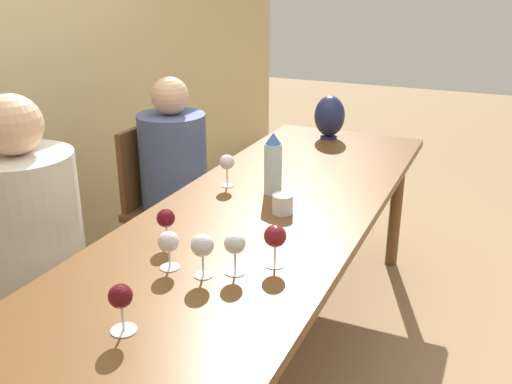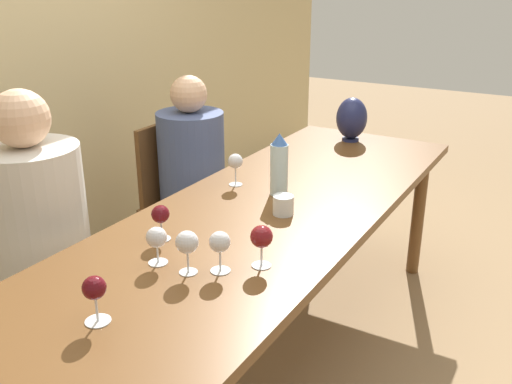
# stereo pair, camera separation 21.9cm
# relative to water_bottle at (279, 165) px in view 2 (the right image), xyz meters

# --- Properties ---
(ground_plane) EXTENTS (14.00, 14.00, 0.00)m
(ground_plane) POSITION_rel_water_bottle_xyz_m (-0.20, -0.03, -0.90)
(ground_plane) COLOR #937551
(dining_table) EXTENTS (2.66, 0.85, 0.77)m
(dining_table) POSITION_rel_water_bottle_xyz_m (-0.20, -0.03, -0.20)
(dining_table) COLOR brown
(dining_table) RESTS_ON ground_plane
(water_bottle) EXTENTS (0.08, 0.08, 0.27)m
(water_bottle) POSITION_rel_water_bottle_xyz_m (0.00, 0.00, 0.00)
(water_bottle) COLOR #ADCCD6
(water_bottle) RESTS_ON dining_table
(water_tumbler) EXTENTS (0.08, 0.08, 0.08)m
(water_tumbler) POSITION_rel_water_bottle_xyz_m (-0.18, -0.12, -0.09)
(water_tumbler) COLOR silver
(water_tumbler) RESTS_ON dining_table
(vase) EXTENTS (0.17, 0.17, 0.24)m
(vase) POSITION_rel_water_bottle_xyz_m (0.94, 0.04, -0.00)
(vase) COLOR #1E234C
(vase) RESTS_ON dining_table
(wine_glass_0) EXTENTS (0.07, 0.07, 0.14)m
(wine_glass_0) POSITION_rel_water_bottle_xyz_m (-0.75, -0.08, -0.03)
(wine_glass_0) COLOR silver
(wine_glass_0) RESTS_ON dining_table
(wine_glass_1) EXTENTS (0.07, 0.07, 0.14)m
(wine_glass_1) POSITION_rel_water_bottle_xyz_m (-0.69, -0.16, -0.03)
(wine_glass_1) COLOR silver
(wine_glass_1) RESTS_ON dining_table
(wine_glass_2) EXTENTS (0.07, 0.07, 0.13)m
(wine_glass_2) POSITION_rel_water_bottle_xyz_m (-0.75, 0.05, -0.04)
(wine_glass_2) COLOR silver
(wine_glass_2) RESTS_ON dining_table
(wine_glass_3) EXTENTS (0.07, 0.07, 0.14)m
(wine_glass_3) POSITION_rel_water_bottle_xyz_m (0.00, 0.22, -0.02)
(wine_glass_3) COLOR silver
(wine_glass_3) RESTS_ON dining_table
(wine_glass_4) EXTENTS (0.06, 0.06, 0.13)m
(wine_glass_4) POSITION_rel_water_bottle_xyz_m (-0.60, 0.15, -0.04)
(wine_glass_4) COLOR silver
(wine_glass_4) RESTS_ON dining_table
(wine_glass_5) EXTENTS (0.07, 0.07, 0.14)m
(wine_glass_5) POSITION_rel_water_bottle_xyz_m (-0.59, -0.25, -0.03)
(wine_glass_5) COLOR silver
(wine_glass_5) RESTS_ON dining_table
(wine_glass_6) EXTENTS (0.07, 0.07, 0.14)m
(wine_glass_6) POSITION_rel_water_bottle_xyz_m (-1.09, -0.03, -0.03)
(wine_glass_6) COLOR silver
(wine_glass_6) RESTS_ON dining_table
(chair_near) EXTENTS (0.44, 0.44, 0.89)m
(chair_near) POSITION_rel_water_bottle_xyz_m (-0.69, 0.78, -0.41)
(chair_near) COLOR brown
(chair_near) RESTS_ON ground_plane
(chair_far) EXTENTS (0.44, 0.44, 0.89)m
(chair_far) POSITION_rel_water_bottle_xyz_m (0.33, 0.78, -0.41)
(chair_far) COLOR brown
(chair_far) RESTS_ON ground_plane
(person_near) EXTENTS (0.40, 0.40, 1.27)m
(person_near) POSITION_rel_water_bottle_xyz_m (-0.69, 0.69, -0.23)
(person_near) COLOR #2D2D38
(person_near) RESTS_ON ground_plane
(person_far) EXTENTS (0.36, 0.36, 1.17)m
(person_far) POSITION_rel_water_bottle_xyz_m (0.33, 0.69, -0.28)
(person_far) COLOR #2D2D38
(person_far) RESTS_ON ground_plane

